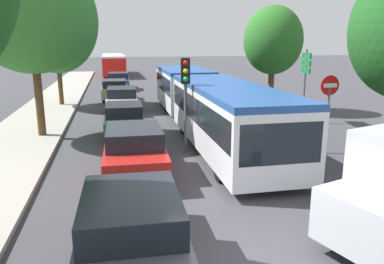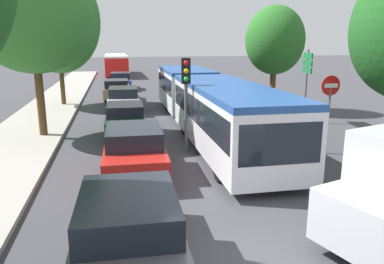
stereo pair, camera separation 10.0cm
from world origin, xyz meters
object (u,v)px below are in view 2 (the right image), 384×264
(queued_car_green, at_px, (125,119))
(tree_left_mid, at_px, (33,17))
(traffic_light, at_px, (186,84))
(direction_sign_post, at_px, (307,71))
(city_bus_rear, at_px, (116,63))
(queued_car_tan, at_px, (117,89))
(queued_car_silver, at_px, (123,99))
(queued_car_graphite, at_px, (129,231))
(tree_right_mid, at_px, (273,42))
(no_entry_sign, at_px, (329,102))
(articulated_bus, at_px, (205,99))
(tree_left_far, at_px, (59,23))
(queued_car_blue, at_px, (121,81))
(queued_car_red, at_px, (134,149))

(queued_car_green, xyz_separation_m, tree_left_mid, (-3.42, -0.01, 4.20))
(traffic_light, height_order, direction_sign_post, direction_sign_post)
(city_bus_rear, bearing_deg, queued_car_tan, 179.20)
(queued_car_silver, height_order, queued_car_tan, queued_car_silver)
(queued_car_graphite, height_order, tree_right_mid, tree_right_mid)
(queued_car_graphite, relative_size, queued_car_tan, 1.05)
(no_entry_sign, bearing_deg, tree_left_mid, -113.43)
(articulated_bus, distance_m, tree_left_far, 11.32)
(articulated_bus, bearing_deg, direction_sign_post, 95.28)
(queued_car_graphite, distance_m, tree_left_far, 19.17)
(queued_car_graphite, bearing_deg, tree_left_far, 11.51)
(queued_car_green, relative_size, direction_sign_post, 1.09)
(queued_car_tan, relative_size, no_entry_sign, 1.43)
(queued_car_blue, distance_m, traffic_light, 19.58)
(queued_car_blue, xyz_separation_m, tree_left_far, (-3.61, -8.12, 4.32))
(queued_car_red, height_order, no_entry_sign, no_entry_sign)
(articulated_bus, xyz_separation_m, direction_sign_post, (5.17, 0.43, 1.16))
(queued_car_graphite, height_order, queued_car_blue, queued_car_graphite)
(no_entry_sign, bearing_deg, queued_car_silver, -145.60)
(queued_car_graphite, height_order, tree_left_mid, tree_left_mid)
(queued_car_green, height_order, queued_car_tan, queued_car_tan)
(tree_left_far, bearing_deg, tree_left_mid, -89.49)
(traffic_light, bearing_deg, city_bus_rear, -168.98)
(articulated_bus, distance_m, tree_right_mid, 6.68)
(tree_left_far, distance_m, tree_right_mid, 12.71)
(articulated_bus, xyz_separation_m, queued_car_silver, (-3.55, 5.49, -0.70))
(queued_car_tan, relative_size, tree_left_mid, 0.57)
(queued_car_red, distance_m, queued_car_blue, 21.38)
(queued_car_graphite, xyz_separation_m, queued_car_green, (0.26, 10.28, -0.05))
(queued_car_graphite, distance_m, queued_car_green, 10.28)
(queued_car_blue, bearing_deg, queued_car_tan, 177.74)
(queued_car_red, bearing_deg, tree_left_mid, 36.09)
(queued_car_tan, bearing_deg, tree_left_far, 127.51)
(articulated_bus, distance_m, queued_car_graphite, 11.10)
(queued_car_blue, bearing_deg, tree_left_far, 157.59)
(queued_car_silver, height_order, queued_car_blue, queued_car_blue)
(city_bus_rear, relative_size, queued_car_green, 2.91)
(traffic_light, relative_size, tree_right_mid, 0.57)
(traffic_light, bearing_deg, queued_car_green, -139.02)
(traffic_light, bearing_deg, queued_car_silver, -159.60)
(queued_car_blue, bearing_deg, queued_car_red, -178.47)
(city_bus_rear, distance_m, direction_sign_post, 31.47)
(queued_car_green, height_order, queued_car_blue, queued_car_blue)
(articulated_bus, bearing_deg, queued_car_green, -87.92)
(no_entry_sign, height_order, tree_left_far, tree_left_far)
(queued_car_silver, xyz_separation_m, queued_car_blue, (0.05, 10.66, 0.02))
(queued_car_red, xyz_separation_m, traffic_light, (2.00, 1.98, 1.76))
(queued_car_tan, height_order, no_entry_sign, no_entry_sign)
(queued_car_tan, distance_m, tree_right_mid, 11.37)
(city_bus_rear, bearing_deg, queued_car_blue, -179.44)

